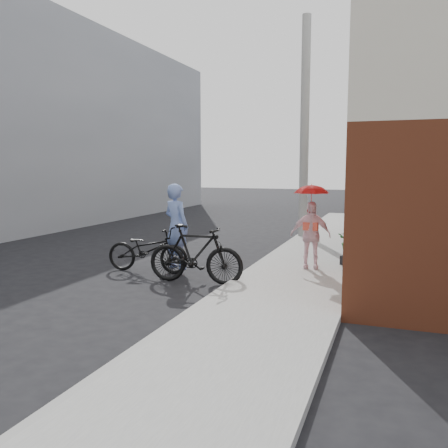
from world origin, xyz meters
The scene contains 11 objects.
ground centered at (0.00, 0.00, 0.00)m, with size 80.00×80.00×0.00m, color black.
sidewalk centered at (2.10, 2.00, 0.06)m, with size 2.20×24.00×0.12m, color gray.
curb centered at (0.94, 2.00, 0.06)m, with size 0.12×24.00×0.12m, color #9E9E99.
utility_pole centered at (1.10, 6.00, 3.50)m, with size 0.28×0.28×7.00m, color #9E9E99.
officer centered at (-0.81, 0.62, 0.98)m, with size 0.72×0.47×1.97m, color #738DCE.
bike_left centered at (-1.27, 0.07, 0.50)m, with size 0.67×1.92×1.01m, color black.
bike_right centered at (0.15, -0.51, 0.60)m, with size 0.56×1.99×1.20m, color black.
kimono_woman centered at (2.17, 1.19, 0.86)m, with size 0.87×0.36×1.48m, color #FFD5DE.
parasol centered at (2.17, 1.19, 1.92)m, with size 0.73×0.73×0.64m, color red.
planter centered at (3.00, 1.89, 0.22)m, with size 0.39×0.39×0.21m, color black.
potted_plant centered at (3.00, 1.89, 0.66)m, with size 0.60×0.52×0.67m, color #2A692D.
Camera 1 is at (3.92, -9.15, 2.36)m, focal length 38.00 mm.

